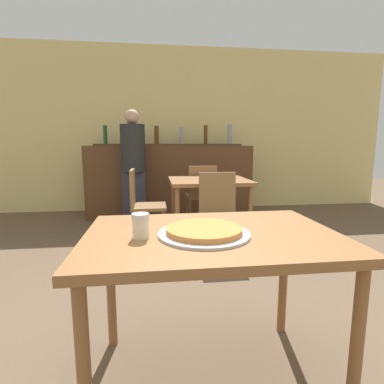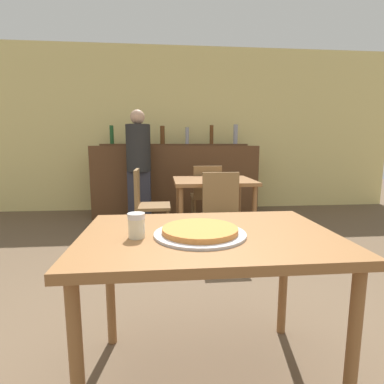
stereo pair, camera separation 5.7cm
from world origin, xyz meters
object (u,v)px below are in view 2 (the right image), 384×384
at_px(cheese_shaker, 136,225).
at_px(chair_far_side_back, 206,192).
at_px(chair_far_side_front, 222,209).
at_px(pizza_tray, 200,232).
at_px(person_standing, 139,164).
at_px(chair_far_side_left, 146,201).

bearing_deg(cheese_shaker, chair_far_side_back, 75.73).
relative_size(chair_far_side_front, cheese_shaker, 8.05).
height_order(pizza_tray, person_standing, person_standing).
xyz_separation_m(pizza_tray, cheese_shaker, (-0.28, -0.01, 0.04)).
bearing_deg(cheese_shaker, chair_far_side_front, 66.85).
bearing_deg(chair_far_side_back, chair_far_side_front, 90.00).
distance_m(chair_far_side_front, person_standing, 1.70).
bearing_deg(pizza_tray, chair_far_side_back, 81.13).
relative_size(chair_far_side_left, pizza_tray, 2.12).
xyz_separation_m(chair_far_side_back, pizza_tray, (-0.43, -2.78, 0.27)).
bearing_deg(person_standing, pizza_tray, -80.61).
bearing_deg(pizza_tray, chair_far_side_left, 99.23).
relative_size(pizza_tray, cheese_shaker, 3.79).
distance_m(chair_far_side_front, chair_far_side_left, 0.98).
bearing_deg(cheese_shaker, chair_far_side_left, 92.20).
relative_size(chair_far_side_left, person_standing, 0.53).
distance_m(chair_far_side_left, cheese_shaker, 2.25).
xyz_separation_m(chair_far_side_back, cheese_shaker, (-0.71, -2.79, 0.31)).
height_order(chair_far_side_left, cheese_shaker, chair_far_side_left).
relative_size(chair_far_side_back, person_standing, 0.53).
bearing_deg(pizza_tray, chair_far_side_front, 75.28).
xyz_separation_m(cheese_shaker, person_standing, (-0.22, 3.02, 0.07)).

